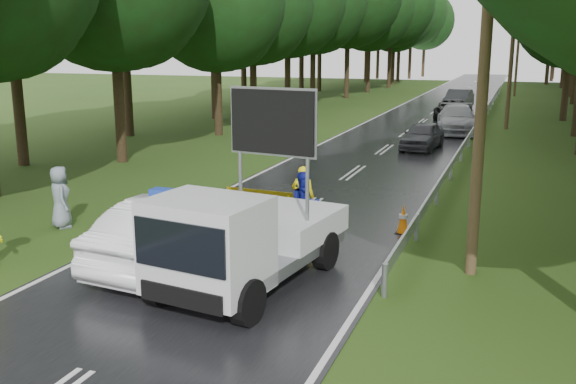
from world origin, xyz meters
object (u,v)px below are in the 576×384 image
at_px(police_sedan, 178,232).
at_px(queue_car_first, 422,136).
at_px(queue_car_second, 457,119).
at_px(civilian, 305,207).
at_px(queue_car_third, 452,109).
at_px(officer, 303,197).
at_px(queue_car_fourth, 459,100).
at_px(work_truck, 242,239).
at_px(barrier, 266,199).

height_order(police_sedan, queue_car_first, police_sedan).
bearing_deg(queue_car_second, civilian, -101.41).
bearing_deg(queue_car_second, queue_car_third, 90.69).
bearing_deg(officer, queue_car_third, -99.27).
distance_m(queue_car_third, queue_car_fourth, 6.00).
relative_size(police_sedan, officer, 2.93).
bearing_deg(queue_car_first, queue_car_fourth, 95.99).
height_order(work_truck, barrier, work_truck).
bearing_deg(queue_car_fourth, officer, -87.14).
distance_m(officer, queue_car_second, 21.16).
xyz_separation_m(barrier, queue_car_second, (3.05, 21.26, 0.02)).
relative_size(work_truck, civilian, 2.91).
distance_m(officer, queue_car_third, 28.26).
relative_size(barrier, civilian, 1.34).
relative_size(police_sedan, queue_car_fourth, 1.06).
bearing_deg(queue_car_first, civilian, -86.76).
bearing_deg(police_sedan, queue_car_first, -93.07).
bearing_deg(police_sedan, queue_car_second, -93.15).
bearing_deg(work_truck, civilian, 95.69).
bearing_deg(queue_car_third, officer, -93.67).
height_order(civilian, queue_car_fourth, civilian).
xyz_separation_m(barrier, queue_car_third, (2.02, 28.45, -0.11)).
bearing_deg(queue_car_third, queue_car_second, -83.53).
relative_size(police_sedan, queue_car_first, 1.31).
xyz_separation_m(officer, queue_car_second, (2.03, 21.06, -0.08)).
bearing_deg(queue_car_fourth, queue_car_first, -85.10).
bearing_deg(work_truck, queue_car_fourth, 97.20).
xyz_separation_m(police_sedan, civilian, (2.09, 2.77, 0.09)).
xyz_separation_m(civilian, queue_car_second, (1.56, 22.26, -0.13)).
height_order(barrier, officer, officer).
distance_m(police_sedan, work_truck, 2.13).
height_order(work_truck, queue_car_first, work_truck).
bearing_deg(work_truck, officer, 101.89).
xyz_separation_m(barrier, queue_car_first, (2.08, 14.81, -0.10)).
height_order(queue_car_third, queue_car_fourth, queue_car_fourth).
relative_size(barrier, queue_car_second, 0.45).
distance_m(work_truck, queue_car_fourth, 39.03).
distance_m(officer, civilian, 1.29).
height_order(work_truck, queue_car_second, work_truck).
xyz_separation_m(queue_car_first, queue_car_second, (0.97, 6.45, 0.12)).
relative_size(queue_car_first, queue_car_second, 0.72).
bearing_deg(civilian, barrier, 101.35).
xyz_separation_m(queue_car_second, queue_car_fourth, (-1.17, 13.18, 0.00)).
bearing_deg(civilian, police_sedan, -171.66).
relative_size(barrier, officer, 1.41).
bearing_deg(barrier, queue_car_third, 89.87).
xyz_separation_m(civilian, queue_car_first, (0.59, 15.81, -0.25)).
relative_size(work_truck, queue_car_first, 1.37).
bearing_deg(queue_car_first, queue_car_second, 86.87).
relative_size(work_truck, queue_car_fourth, 1.11).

